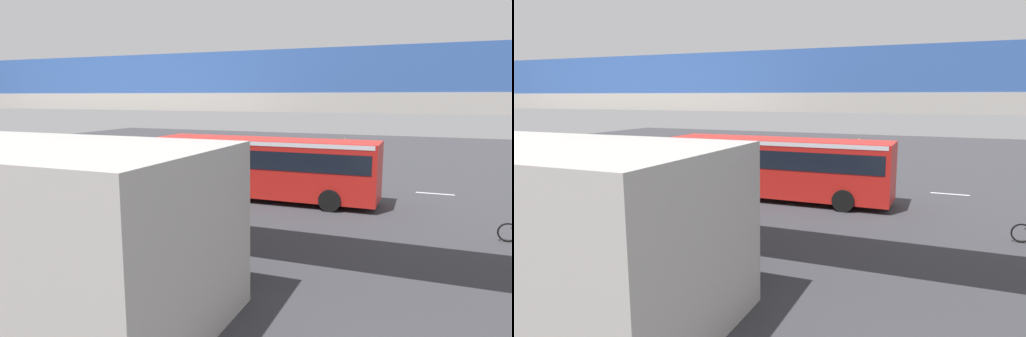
% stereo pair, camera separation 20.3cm
% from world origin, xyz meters
% --- Properties ---
extents(ground, '(80.00, 80.00, 0.00)m').
position_xyz_m(ground, '(0.00, 0.00, 0.00)').
color(ground, '#38383D').
extents(city_bus, '(11.54, 2.85, 3.15)m').
position_xyz_m(city_bus, '(0.30, 1.25, 1.88)').
color(city_bus, red).
rests_on(city_bus, ground).
extents(parked_van, '(4.80, 2.17, 2.05)m').
position_xyz_m(parked_van, '(9.90, 4.79, 1.18)').
color(parked_van, black).
rests_on(parked_van, ground).
extents(pedestrian, '(0.38, 0.38, 1.79)m').
position_xyz_m(pedestrian, '(7.13, -0.90, 0.89)').
color(pedestrian, '#2D2D38').
rests_on(pedestrian, ground).
extents(traffic_sign, '(0.08, 0.60, 2.80)m').
position_xyz_m(traffic_sign, '(-2.85, -3.77, 1.89)').
color(traffic_sign, slate).
rests_on(traffic_sign, ground).
extents(lane_dash_leftmost, '(2.00, 0.20, 0.01)m').
position_xyz_m(lane_dash_leftmost, '(-8.00, -3.37, 0.00)').
color(lane_dash_leftmost, silver).
rests_on(lane_dash_leftmost, ground).
extents(lane_dash_left, '(2.00, 0.20, 0.01)m').
position_xyz_m(lane_dash_left, '(-4.00, -3.37, 0.00)').
color(lane_dash_left, silver).
rests_on(lane_dash_left, ground).
extents(lane_dash_centre, '(2.00, 0.20, 0.01)m').
position_xyz_m(lane_dash_centre, '(0.00, -3.37, 0.00)').
color(lane_dash_centre, silver).
rests_on(lane_dash_centre, ground).
extents(lane_dash_right, '(2.00, 0.20, 0.01)m').
position_xyz_m(lane_dash_right, '(4.00, -3.37, 0.00)').
color(lane_dash_right, silver).
rests_on(lane_dash_right, ground).
extents(lane_dash_rightmost, '(2.00, 0.20, 0.01)m').
position_xyz_m(lane_dash_rightmost, '(8.00, -3.37, 0.00)').
color(lane_dash_rightmost, silver).
rests_on(lane_dash_rightmost, ground).
extents(pedestrian_overpass, '(28.54, 2.60, 6.48)m').
position_xyz_m(pedestrian_overpass, '(0.00, 9.98, 4.79)').
color(pedestrian_overpass, '#B2ADA5').
rests_on(pedestrian_overpass, ground).
extents(station_building, '(9.00, 5.04, 4.20)m').
position_xyz_m(station_building, '(1.14, 14.71, 2.10)').
color(station_building, '#B2ADA5').
rests_on(station_building, ground).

